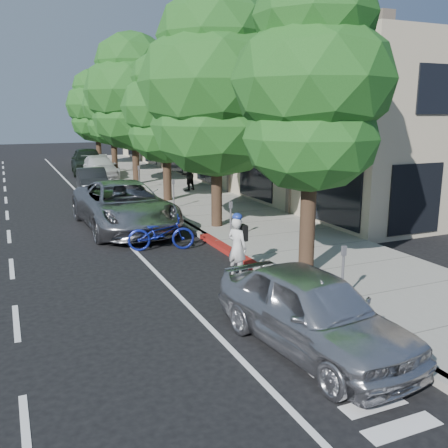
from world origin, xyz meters
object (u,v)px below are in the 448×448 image
street_tree_1 (216,86)px  near_car_a (313,311)px  silver_suv (124,206)px  pedestrian (188,175)px  bicycle (161,233)px  dark_suv_far (88,161)px  street_tree_3 (133,93)px  white_pickup (99,168)px  cyclist (237,247)px  street_tree_0 (313,86)px  dark_sedan (92,181)px  street_tree_2 (165,109)px  street_tree_4 (112,108)px  street_tree_5 (96,106)px

street_tree_1 → near_car_a: (-2.15, -9.50, -4.39)m
silver_suv → pedestrian: 8.51m
street_tree_1 → bicycle: bearing=-145.4°
silver_suv → dark_suv_far: size_ratio=1.18×
street_tree_3 → silver_suv: 11.80m
white_pickup → near_car_a: (-0.75, -25.66, 0.03)m
cyclist → bicycle: size_ratio=0.77×
street_tree_0 → dark_sedan: 17.08m
dark_suv_far → street_tree_2: bearing=-77.6°
street_tree_4 → street_tree_0: bearing=-90.0°
street_tree_0 → street_tree_1: size_ratio=0.91×
bicycle → white_pickup: white_pickup is taller
street_tree_1 → street_tree_3: size_ratio=0.98×
street_tree_4 → street_tree_1: bearing=-90.0°
silver_suv → dark_sedan: silver_suv is taller
street_tree_1 → street_tree_5: 24.00m
street_tree_2 → bicycle: (-2.70, -7.86, -3.85)m
street_tree_3 → white_pickup: street_tree_3 is taller
bicycle → street_tree_1: bearing=-41.4°
silver_suv → pedestrian: bearing=52.6°
bicycle → dark_suv_far: bearing=11.1°
dark_sedan → street_tree_2: bearing=-53.1°
street_tree_5 → dark_sedan: bearing=-101.6°
near_car_a → silver_suv: bearing=88.5°
street_tree_0 → dark_sedan: size_ratio=1.90×
cyclist → white_pickup: 21.30m
street_tree_4 → street_tree_5: street_tree_5 is taller
street_tree_2 → dark_sedan: street_tree_2 is taller
street_tree_4 → near_car_a: street_tree_4 is taller
street_tree_2 → cyclist: street_tree_2 is taller
pedestrian → street_tree_0: bearing=55.8°
near_car_a → street_tree_3: bearing=77.8°
street_tree_5 → silver_suv: (-3.10, -22.50, -3.78)m
white_pickup → street_tree_2: bearing=-79.8°
near_car_a → dark_suv_far: bearing=82.5°
street_tree_1 → silver_suv: street_tree_1 is taller
silver_suv → cyclist: bearing=-78.9°
street_tree_3 → street_tree_5: size_ratio=1.14×
street_tree_3 → street_tree_5: (0.00, 12.00, -0.62)m
street_tree_2 → silver_suv: size_ratio=1.12×
white_pickup → silver_suv: bearing=-94.2°
street_tree_4 → street_tree_5: bearing=90.0°
street_tree_0 → silver_suv: bearing=112.5°
street_tree_4 → white_pickup: 4.44m
near_car_a → pedestrian: 18.35m
street_tree_2 → dark_suv_far: bearing=97.1°
street_tree_0 → street_tree_2: street_tree_0 is taller
silver_suv → near_car_a: silver_suv is taller
street_tree_4 → near_car_a: (-2.15, -27.50, -3.77)m
street_tree_1 → street_tree_3: street_tree_3 is taller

